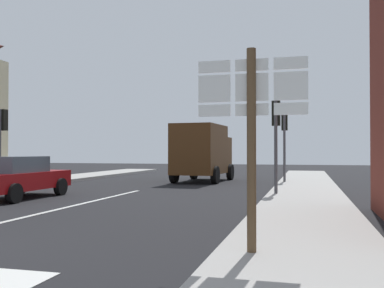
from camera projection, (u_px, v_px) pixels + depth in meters
The scene contains 9 objects.
ground_plane at pixel (118, 195), 16.42m from camera, with size 80.00×80.00×0.00m, color black.
sidewalk_right at pixel (306, 206), 12.78m from camera, with size 2.66×44.00×0.14m, color #9E9B96.
lane_centre_stripe at pixel (60, 209), 12.55m from camera, with size 0.16×12.00×0.01m, color silver.
sedan_far at pixel (16, 177), 15.34m from camera, with size 1.97×4.20×1.47m.
delivery_truck at pixel (203, 151), 23.91m from camera, with size 2.71×5.11×3.05m.
route_sign_post at pixel (252, 128), 6.65m from camera, with size 1.66×0.14×3.20m.
traffic_light_near_right at pixel (276, 126), 15.96m from camera, with size 0.30×0.49×3.48m.
traffic_light_near_left at pixel (2, 130), 18.74m from camera, with size 0.30×0.49×3.43m.
traffic_light_far_right at pixel (285, 131), 22.12m from camera, with size 0.30×0.49×3.60m.
Camera 1 is at (6.80, -5.23, 1.65)m, focal length 41.28 mm.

